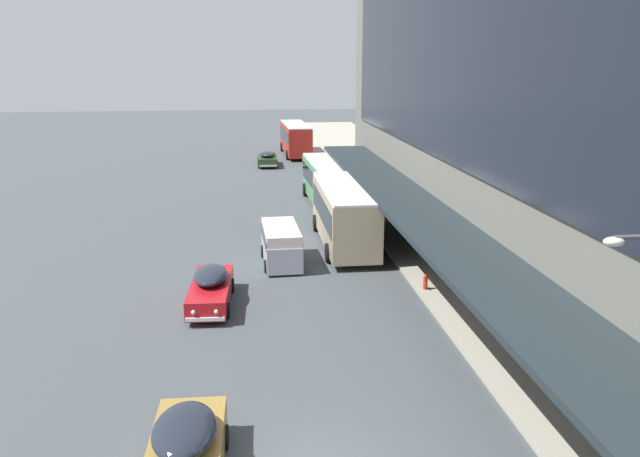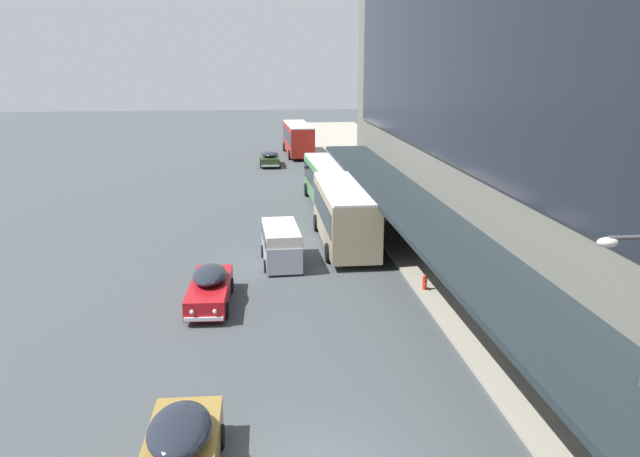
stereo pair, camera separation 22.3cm
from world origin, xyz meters
name	(u,v)px [view 2 (the right image)]	position (x,y,z in m)	size (l,w,h in m)	color
transit_bus_kerbside_front	(344,212)	(3.89, 19.95, 1.94)	(2.81, 9.62, 3.40)	tan
transit_bus_kerbside_rear	(329,180)	(4.33, 30.31, 1.79)	(2.99, 9.17, 3.11)	#498F51
transit_bus_kerbside_far	(298,137)	(3.96, 54.66, 1.96)	(2.94, 10.02, 3.42)	#B0241B
sedan_lead_near	(180,453)	(-3.14, 0.12, 0.82)	(2.02, 4.82, 1.68)	olive
sedan_far_back	(210,287)	(-3.11, 11.85, 0.77)	(1.91, 5.03, 1.55)	#B4141B
sedan_oncoming_rear	(270,159)	(0.64, 47.81, 0.73)	(1.97, 4.66, 1.46)	#253B1C
vw_van	(281,242)	(0.20, 17.16, 1.10)	(2.02, 4.61, 1.96)	#B1B5C5
pedestrian_at_kerb	(535,344)	(7.85, 4.21, 1.18)	(0.33, 0.62, 1.86)	black
street_lamp	(639,360)	(6.76, -2.45, 4.06)	(1.50, 0.28, 6.70)	#4C4C51
fire_hydrant	(425,282)	(6.40, 12.17, 0.49)	(0.20, 0.40, 0.70)	red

